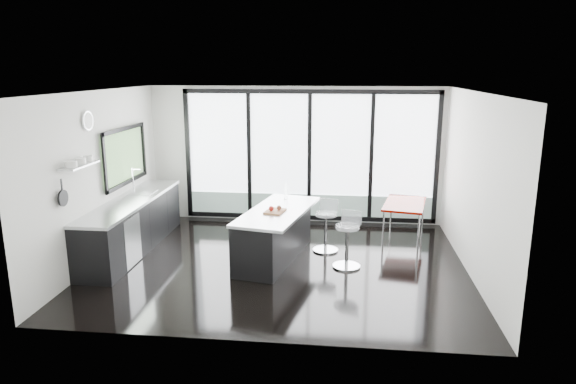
# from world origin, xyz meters

# --- Properties ---
(floor) EXTENTS (6.00, 5.00, 0.00)m
(floor) POSITION_xyz_m (0.00, 0.00, 0.00)
(floor) COLOR black
(floor) RESTS_ON ground
(ceiling) EXTENTS (6.00, 5.00, 0.00)m
(ceiling) POSITION_xyz_m (0.00, 0.00, 2.80)
(ceiling) COLOR white
(ceiling) RESTS_ON wall_back
(wall_back) EXTENTS (6.00, 0.09, 2.80)m
(wall_back) POSITION_xyz_m (0.27, 2.47, 1.27)
(wall_back) COLOR silver
(wall_back) RESTS_ON ground
(wall_front) EXTENTS (6.00, 0.00, 2.80)m
(wall_front) POSITION_xyz_m (0.00, -2.50, 1.40)
(wall_front) COLOR silver
(wall_front) RESTS_ON ground
(wall_left) EXTENTS (0.26, 5.00, 2.80)m
(wall_left) POSITION_xyz_m (-2.97, 0.27, 1.56)
(wall_left) COLOR silver
(wall_left) RESTS_ON ground
(wall_right) EXTENTS (0.00, 5.00, 2.80)m
(wall_right) POSITION_xyz_m (3.00, 0.00, 1.40)
(wall_right) COLOR silver
(wall_right) RESTS_ON ground
(counter_cabinets) EXTENTS (0.69, 3.24, 1.36)m
(counter_cabinets) POSITION_xyz_m (-2.67, 0.40, 0.46)
(counter_cabinets) COLOR black
(counter_cabinets) RESTS_ON floor
(island) EXTENTS (1.30, 2.25, 1.12)m
(island) POSITION_xyz_m (-0.13, 0.23, 0.44)
(island) COLOR black
(island) RESTS_ON floor
(bar_stool_near) EXTENTS (0.59, 0.59, 0.71)m
(bar_stool_near) POSITION_xyz_m (1.09, -0.03, 0.36)
(bar_stool_near) COLOR silver
(bar_stool_near) RESTS_ON floor
(bar_stool_far) EXTENTS (0.55, 0.55, 0.71)m
(bar_stool_far) POSITION_xyz_m (0.72, 0.70, 0.35)
(bar_stool_far) COLOR silver
(bar_stool_far) RESTS_ON floor
(red_table) EXTENTS (0.96, 1.38, 0.68)m
(red_table) POSITION_xyz_m (2.17, 1.63, 0.34)
(red_table) COLOR #720700
(red_table) RESTS_ON floor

